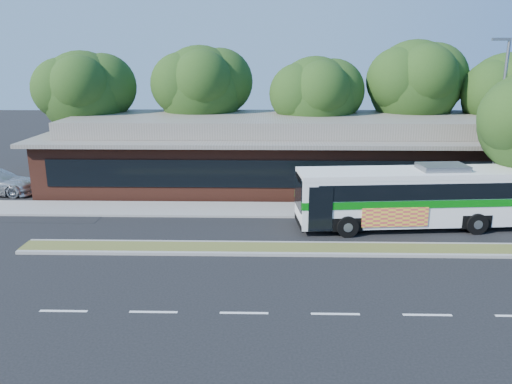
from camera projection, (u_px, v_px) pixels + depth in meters
The scene contains 12 objects.
ground at pixel (320, 256), 21.17m from camera, with size 120.00×120.00×0.00m, color black.
median_strip at pixel (318, 249), 21.73m from camera, with size 26.00×1.10×0.15m, color #4F5323.
sidewalk at pixel (308, 210), 27.33m from camera, with size 44.00×2.60×0.12m, color gray.
parking_lot at pixel (16, 192), 31.20m from camera, with size 14.00×12.00×0.01m, color black.
plaza_building at pixel (301, 151), 33.15m from camera, with size 33.20×11.20×4.45m.
lamp_post at pixel (498, 123), 25.48m from camera, with size 0.93×0.18×9.07m.
tree_bg_a at pixel (90, 91), 34.56m from camera, with size 6.47×5.80×8.63m.
tree_bg_b at pixel (207, 87), 35.29m from camera, with size 6.69×6.00×9.00m.
tree_bg_c at pixel (321, 96), 34.29m from camera, with size 6.24×5.60×8.26m.
tree_bg_d at pixel (420, 83), 34.91m from camera, with size 6.91×6.20×9.37m.
tree_bg_e at pixel (512, 94), 33.98m from camera, with size 6.47×5.80×8.50m.
transit_bus at pixel (413, 193), 24.28m from camera, with size 11.39×3.41×3.15m.
Camera 1 is at (-2.28, -19.79, 8.13)m, focal length 35.00 mm.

